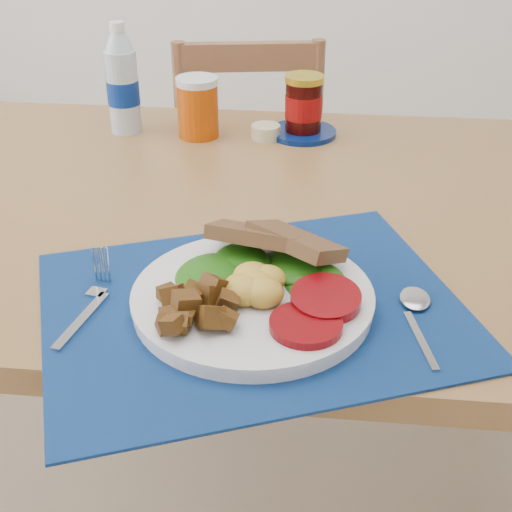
{
  "coord_description": "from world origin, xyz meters",
  "views": [
    {
      "loc": [
        0.23,
        -0.84,
        1.27
      ],
      "look_at": [
        0.14,
        -0.06,
        0.8
      ],
      "focal_mm": 50.0,
      "sensor_mm": 36.0,
      "label": 1
    }
  ],
  "objects": [
    {
      "name": "ramekin",
      "position": [
        0.1,
        0.48,
        0.76
      ],
      "size": [
        0.06,
        0.06,
        0.03
      ],
      "primitive_type": "cylinder",
      "color": "beige",
      "rests_on": "table"
    },
    {
      "name": "table",
      "position": [
        0.0,
        0.2,
        0.67
      ],
      "size": [
        1.4,
        0.9,
        0.75
      ],
      "color": "brown",
      "rests_on": "ground"
    },
    {
      "name": "breakfast_plate",
      "position": [
        0.14,
        -0.11,
        0.77
      ],
      "size": [
        0.3,
        0.3,
        0.07
      ],
      "rotation": [
        0.0,
        0.0,
        -0.38
      ],
      "color": "silver",
      "rests_on": "placemat"
    },
    {
      "name": "spoon",
      "position": [
        0.35,
        -0.1,
        0.76
      ],
      "size": [
        0.04,
        0.17,
        0.0
      ],
      "rotation": [
        0.0,
        0.0,
        0.21
      ],
      "color": "#B2B5BA",
      "rests_on": "placemat"
    },
    {
      "name": "juice_glass",
      "position": [
        -0.03,
        0.49,
        0.81
      ],
      "size": [
        0.08,
        0.08,
        0.11
      ],
      "primitive_type": "cylinder",
      "color": "#B03E04",
      "rests_on": "table"
    },
    {
      "name": "placemat",
      "position": [
        0.14,
        -0.1,
        0.75
      ],
      "size": [
        0.63,
        0.57,
        0.0
      ],
      "primitive_type": "cube",
      "rotation": [
        0.0,
        0.0,
        0.38
      ],
      "color": "black",
      "rests_on": "table"
    },
    {
      "name": "chair_far",
      "position": [
        0.02,
        0.92,
        0.54
      ],
      "size": [
        0.44,
        0.43,
        1.04
      ],
      "rotation": [
        0.0,
        0.0,
        3.31
      ],
      "color": "brown",
      "rests_on": "ground"
    },
    {
      "name": "water_bottle",
      "position": [
        -0.18,
        0.5,
        0.85
      ],
      "size": [
        0.06,
        0.06,
        0.22
      ],
      "color": "#ADBFCC",
      "rests_on": "table"
    },
    {
      "name": "jam_on_saucer",
      "position": [
        0.18,
        0.51,
        0.8
      ],
      "size": [
        0.13,
        0.13,
        0.12
      ],
      "color": "#051955",
      "rests_on": "table"
    },
    {
      "name": "fork",
      "position": [
        -0.06,
        -0.12,
        0.76
      ],
      "size": [
        0.04,
        0.18,
        0.0
      ],
      "rotation": [
        0.0,
        0.0,
        -0.2
      ],
      "color": "#B2B5BA",
      "rests_on": "placemat"
    }
  ]
}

